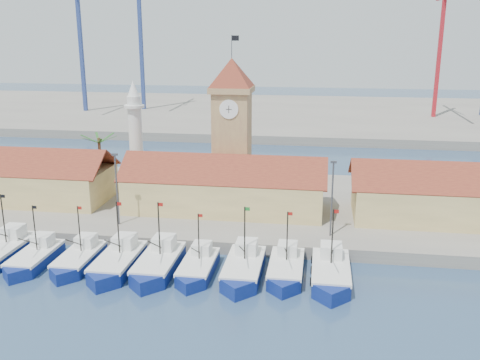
% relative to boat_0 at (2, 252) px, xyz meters
% --- Properties ---
extents(ground, '(400.00, 400.00, 0.00)m').
position_rel_boat_0_xyz_m(ground, '(22.36, -3.15, -0.80)').
color(ground, navy).
rests_on(ground, ground).
extents(quay, '(140.00, 32.00, 1.50)m').
position_rel_boat_0_xyz_m(quay, '(22.36, 20.85, -0.05)').
color(quay, gray).
rests_on(quay, ground).
extents(terminal, '(240.00, 80.00, 2.00)m').
position_rel_boat_0_xyz_m(terminal, '(22.36, 106.85, 0.20)').
color(terminal, gray).
rests_on(terminal, ground).
extents(boat_0, '(3.73, 10.22, 7.73)m').
position_rel_boat_0_xyz_m(boat_0, '(0.00, 0.00, 0.00)').
color(boat_0, navy).
rests_on(boat_0, ground).
extents(boat_1, '(3.37, 9.24, 7.00)m').
position_rel_boat_0_xyz_m(boat_1, '(4.37, -1.09, -0.08)').
color(boat_1, navy).
rests_on(boat_1, ground).
extents(boat_2, '(3.38, 9.27, 7.01)m').
position_rel_boat_0_xyz_m(boat_2, '(9.29, -0.62, -0.07)').
color(boat_2, navy).
rests_on(boat_2, ground).
extents(boat_3, '(3.79, 10.37, 7.85)m').
position_rel_boat_0_xyz_m(boat_3, '(13.83, -1.01, 0.01)').
color(boat_3, navy).
rests_on(boat_3, ground).
extents(boat_4, '(3.82, 10.46, 7.92)m').
position_rel_boat_0_xyz_m(boat_4, '(18.26, -0.75, 0.02)').
color(boat_4, navy).
rests_on(boat_4, ground).
extents(boat_5, '(3.30, 9.05, 6.85)m').
position_rel_boat_0_xyz_m(boat_5, '(22.54, -0.68, -0.09)').
color(boat_5, navy).
rests_on(boat_5, ground).
extents(boat_6, '(3.77, 10.32, 7.81)m').
position_rel_boat_0_xyz_m(boat_6, '(27.38, -0.53, 0.01)').
color(boat_6, navy).
rests_on(boat_6, ground).
extents(boat_7, '(3.50, 9.59, 7.26)m').
position_rel_boat_0_xyz_m(boat_7, '(31.74, 0.16, -0.05)').
color(boat_7, navy).
rests_on(boat_7, ground).
extents(boat_8, '(3.82, 10.47, 7.92)m').
position_rel_boat_0_xyz_m(boat_8, '(36.34, -0.31, 0.02)').
color(boat_8, navy).
rests_on(boat_8, ground).
extents(hall_left, '(31.20, 10.13, 7.61)m').
position_rel_boat_0_xyz_m(hall_left, '(-9.64, 16.85, 3.19)').
color(hall_left, '#E4C97D').
rests_on(hall_left, quay).
extents(hall_center, '(27.04, 10.13, 7.61)m').
position_rel_boat_0_xyz_m(hall_center, '(22.36, 16.85, 3.19)').
color(hall_center, '#E4C97D').
rests_on(hall_center, quay).
extents(hall_right, '(31.20, 10.13, 7.61)m').
position_rel_boat_0_xyz_m(hall_right, '(54.36, 16.85, 3.19)').
color(hall_right, '#E4C97D').
rests_on(hall_right, quay).
extents(clock_tower, '(5.80, 5.80, 22.70)m').
position_rel_boat_0_xyz_m(clock_tower, '(22.36, 22.84, 11.16)').
color(clock_tower, tan).
rests_on(clock_tower, quay).
extents(minaret, '(3.00, 3.00, 16.30)m').
position_rel_boat_0_xyz_m(minaret, '(7.36, 24.85, 8.93)').
color(minaret, silver).
rests_on(minaret, quay).
extents(palm_tree, '(5.60, 5.03, 8.39)m').
position_rel_boat_0_xyz_m(palm_tree, '(2.36, 22.85, 5.45)').
color(palm_tree, brown).
rests_on(palm_tree, quay).
extents(lamp_posts, '(80.70, 0.25, 9.03)m').
position_rel_boat_0_xyz_m(lamp_posts, '(22.86, 8.85, 5.68)').
color(lamp_posts, '#3F3F44').
rests_on(lamp_posts, quay).
extents(crane_blue_far, '(1.00, 33.34, 40.91)m').
position_rel_boat_0_xyz_m(crane_blue_far, '(-34.31, 97.31, 23.96)').
color(crane_blue_far, navy).
rests_on(crane_blue_far, terminal).
extents(crane_blue_near, '(1.00, 30.62, 43.81)m').
position_rel_boat_0_xyz_m(crane_blue_near, '(-18.33, 103.76, 25.33)').
color(crane_blue_near, navy).
rests_on(crane_blue_near, terminal).
extents(crane_red_right, '(1.00, 35.71, 39.15)m').
position_rel_boat_0_xyz_m(crane_red_right, '(65.47, 99.88, 23.15)').
color(crane_red_right, '#B51B25').
rests_on(crane_red_right, terminal).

